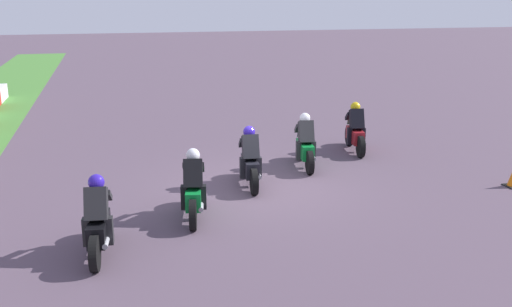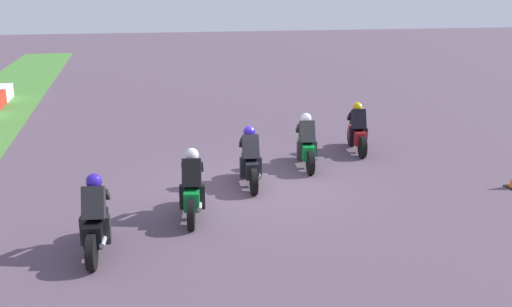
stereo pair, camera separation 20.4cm
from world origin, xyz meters
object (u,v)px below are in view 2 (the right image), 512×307
rider_lane_a (357,132)px  rider_lane_e (96,221)px  rider_lane_b (306,145)px  rider_lane_d (193,189)px  rider_lane_c (250,162)px

rider_lane_a → rider_lane_e: same height
rider_lane_b → rider_lane_d: size_ratio=1.00×
rider_lane_c → rider_lane_e: 4.83m
rider_lane_d → rider_lane_b: bearing=-39.5°
rider_lane_c → rider_lane_e: bearing=136.6°
rider_lane_b → rider_lane_d: bearing=138.4°
rider_lane_c → rider_lane_e: (-3.18, 3.64, 0.00)m
rider_lane_a → rider_lane_d: size_ratio=1.00×
rider_lane_c → rider_lane_b: bearing=-51.8°
rider_lane_e → rider_lane_b: bearing=-45.2°
rider_lane_b → rider_lane_c: same height
rider_lane_d → rider_lane_e: same height
rider_lane_b → rider_lane_e: (-4.38, 5.50, 0.00)m
rider_lane_a → rider_lane_e: bearing=135.9°
rider_lane_d → rider_lane_e: (-1.38, 1.96, 0.00)m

